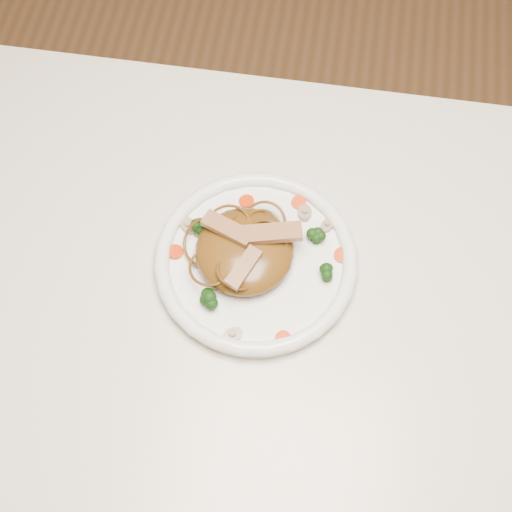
# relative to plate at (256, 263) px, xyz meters

# --- Properties ---
(ground) EXTENTS (4.00, 4.00, 0.00)m
(ground) POSITION_rel_plate_xyz_m (0.07, -0.09, -0.76)
(ground) COLOR brown
(ground) RESTS_ON ground
(table) EXTENTS (1.20, 0.80, 0.75)m
(table) POSITION_rel_plate_xyz_m (0.07, -0.09, -0.11)
(table) COLOR beige
(table) RESTS_ON ground
(plate) EXTENTS (0.35, 0.35, 0.02)m
(plate) POSITION_rel_plate_xyz_m (0.00, 0.00, 0.00)
(plate) COLOR white
(plate) RESTS_ON table
(noodle_mound) EXTENTS (0.14, 0.14, 0.04)m
(noodle_mound) POSITION_rel_plate_xyz_m (-0.02, 0.00, 0.03)
(noodle_mound) COLOR #5E3811
(noodle_mound) RESTS_ON plate
(chicken_a) EXTENTS (0.08, 0.04, 0.01)m
(chicken_a) POSITION_rel_plate_xyz_m (0.02, 0.02, 0.05)
(chicken_a) COLOR #A7794F
(chicken_a) RESTS_ON noodle_mound
(chicken_b) EXTENTS (0.07, 0.05, 0.01)m
(chicken_b) POSITION_rel_plate_xyz_m (-0.04, 0.02, 0.05)
(chicken_b) COLOR #A7794F
(chicken_b) RESTS_ON noodle_mound
(chicken_c) EXTENTS (0.04, 0.06, 0.01)m
(chicken_c) POSITION_rel_plate_xyz_m (-0.01, -0.03, 0.05)
(chicken_c) COLOR #A7794F
(chicken_c) RESTS_ON noodle_mound
(broccoli_0) EXTENTS (0.03, 0.03, 0.03)m
(broccoli_0) POSITION_rel_plate_xyz_m (0.07, 0.04, 0.02)
(broccoli_0) COLOR #14370B
(broccoli_0) RESTS_ON plate
(broccoli_1) EXTENTS (0.03, 0.03, 0.03)m
(broccoli_1) POSITION_rel_plate_xyz_m (-0.08, 0.03, 0.02)
(broccoli_1) COLOR #14370B
(broccoli_1) RESTS_ON plate
(broccoli_2) EXTENTS (0.03, 0.03, 0.03)m
(broccoli_2) POSITION_rel_plate_xyz_m (-0.05, -0.07, 0.02)
(broccoli_2) COLOR #14370B
(broccoli_2) RESTS_ON plate
(broccoli_3) EXTENTS (0.03, 0.03, 0.03)m
(broccoli_3) POSITION_rel_plate_xyz_m (0.09, -0.01, 0.02)
(broccoli_3) COLOR #14370B
(broccoli_3) RESTS_ON plate
(carrot_0) EXTENTS (0.02, 0.02, 0.00)m
(carrot_0) POSITION_rel_plate_xyz_m (0.04, 0.09, 0.01)
(carrot_0) COLOR #E93808
(carrot_0) RESTS_ON plate
(carrot_1) EXTENTS (0.03, 0.03, 0.00)m
(carrot_1) POSITION_rel_plate_xyz_m (-0.11, -0.00, 0.01)
(carrot_1) COLOR #E93808
(carrot_1) RESTS_ON plate
(carrot_2) EXTENTS (0.02, 0.02, 0.00)m
(carrot_2) POSITION_rel_plate_xyz_m (0.11, 0.02, 0.01)
(carrot_2) COLOR #E93808
(carrot_2) RESTS_ON plate
(carrot_3) EXTENTS (0.03, 0.03, 0.00)m
(carrot_3) POSITION_rel_plate_xyz_m (-0.03, 0.08, 0.01)
(carrot_3) COLOR #E93808
(carrot_3) RESTS_ON plate
(carrot_4) EXTENTS (0.02, 0.02, 0.00)m
(carrot_4) POSITION_rel_plate_xyz_m (0.05, -0.10, 0.01)
(carrot_4) COLOR #E93808
(carrot_4) RESTS_ON plate
(mushroom_0) EXTENTS (0.04, 0.04, 0.01)m
(mushroom_0) POSITION_rel_plate_xyz_m (-0.01, -0.11, 0.01)
(mushroom_0) COLOR tan
(mushroom_0) RESTS_ON plate
(mushroom_1) EXTENTS (0.03, 0.03, 0.01)m
(mushroom_1) POSITION_rel_plate_xyz_m (0.09, 0.06, 0.01)
(mushroom_1) COLOR tan
(mushroom_1) RESTS_ON plate
(mushroom_2) EXTENTS (0.04, 0.04, 0.01)m
(mushroom_2) POSITION_rel_plate_xyz_m (-0.10, 0.04, 0.01)
(mushroom_2) COLOR tan
(mushroom_2) RESTS_ON plate
(mushroom_3) EXTENTS (0.03, 0.03, 0.01)m
(mushroom_3) POSITION_rel_plate_xyz_m (0.05, 0.08, 0.01)
(mushroom_3) COLOR tan
(mushroom_3) RESTS_ON plate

